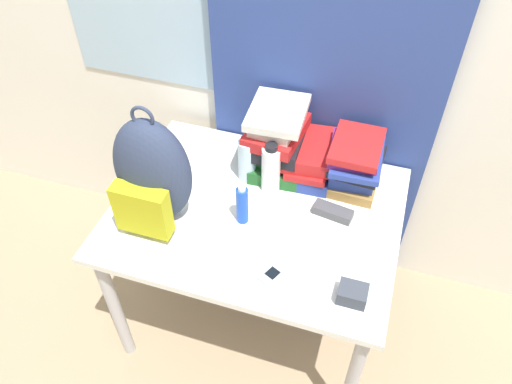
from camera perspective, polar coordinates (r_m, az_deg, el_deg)
name	(u,v)px	position (r m, az deg, el deg)	size (l,w,h in m)	color
wall_back	(296,23)	(1.99, 4.57, 18.74)	(6.00, 0.06, 2.50)	silver
curtain_blue	(329,35)	(1.92, 8.38, 17.33)	(0.93, 0.04, 2.50)	navy
desk	(256,225)	(1.98, 0.00, -3.84)	(1.09, 0.84, 0.73)	silver
backpack	(152,175)	(1.79, -11.81, 1.97)	(0.29, 0.24, 0.49)	#2D3851
book_stack_left	(278,139)	(2.00, 2.54, 6.04)	(0.23, 0.29, 0.29)	#1E5623
book_stack_center	(311,158)	(2.03, 6.31, 3.92)	(0.24, 0.28, 0.15)	navy
book_stack_right	(354,163)	(1.99, 11.18, 3.25)	(0.22, 0.29, 0.21)	olive
water_bottle	(247,160)	(1.98, -1.02, 3.73)	(0.07, 0.07, 0.21)	silver
sports_bottle	(271,169)	(1.92, 1.71, 2.65)	(0.07, 0.07, 0.23)	white
sunscreen_bottle	(242,204)	(1.82, -1.59, -1.42)	(0.05, 0.05, 0.18)	blue
cell_phone	(272,274)	(1.72, 1.89, -9.40)	(0.09, 0.11, 0.02)	#B7BCC6
sunglasses_case	(333,212)	(1.91, 8.77, -2.26)	(0.16, 0.08, 0.04)	#47474C
camera_pouch	(352,294)	(1.68, 10.96, -11.36)	(0.10, 0.08, 0.06)	#383D47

